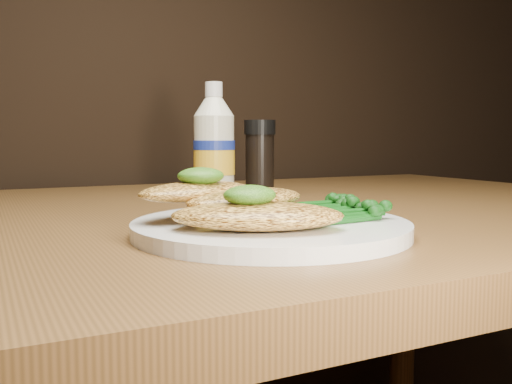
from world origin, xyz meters
name	(u,v)px	position (x,y,z in m)	size (l,w,h in m)	color
plate	(271,228)	(-0.10, 0.85, 0.76)	(0.26, 0.26, 0.01)	white
chicken_front	(257,216)	(-0.14, 0.81, 0.78)	(0.15, 0.08, 0.02)	#FABB4F
chicken_mid	(246,199)	(-0.12, 0.87, 0.78)	(0.13, 0.07, 0.02)	#FABB4F
chicken_back	(197,191)	(-0.16, 0.89, 0.79)	(0.12, 0.06, 0.02)	#FABB4F
pesto_front	(250,195)	(-0.14, 0.81, 0.79)	(0.05, 0.04, 0.02)	#143808
pesto_back	(201,176)	(-0.16, 0.89, 0.80)	(0.04, 0.04, 0.02)	#143808
broccolini_bundle	(315,208)	(-0.05, 0.85, 0.77)	(0.12, 0.09, 0.02)	#104912
mayo_bottle	(214,141)	(-0.04, 1.15, 0.83)	(0.06, 0.06, 0.17)	beige
pepper_grinder	(260,158)	(0.04, 1.16, 0.81)	(0.05, 0.05, 0.12)	black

